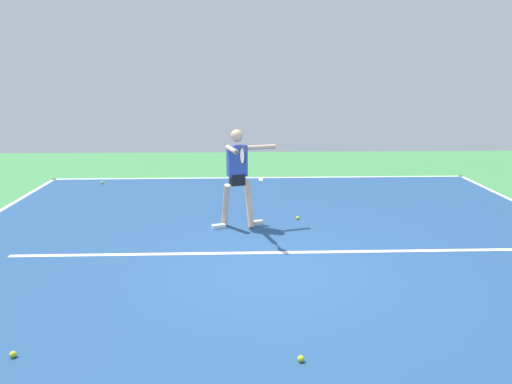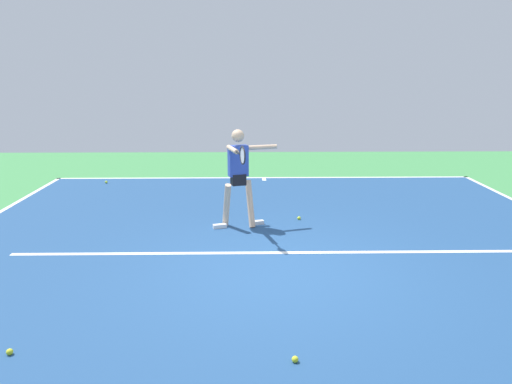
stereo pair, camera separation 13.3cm
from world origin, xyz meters
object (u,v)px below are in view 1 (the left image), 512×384
(tennis_ball_by_baseline, at_px, (301,359))
(tennis_ball_far_corner, at_px, (13,354))
(tennis_player, at_px, (238,172))
(tennis_ball_centre_court, at_px, (102,183))
(tennis_ball_by_sideline, at_px, (298,218))

(tennis_ball_by_baseline, relative_size, tennis_ball_far_corner, 1.00)
(tennis_player, bearing_deg, tennis_ball_centre_court, -62.46)
(tennis_ball_far_corner, height_order, tennis_ball_centre_court, same)
(tennis_ball_by_baseline, height_order, tennis_ball_by_sideline, same)
(tennis_player, distance_m, tennis_ball_far_corner, 4.72)
(tennis_ball_by_baseline, relative_size, tennis_ball_centre_court, 1.00)
(tennis_player, distance_m, tennis_ball_by_sideline, 1.55)
(tennis_ball_far_corner, bearing_deg, tennis_ball_by_sideline, -126.99)
(tennis_ball_far_corner, relative_size, tennis_ball_centre_court, 1.00)
(tennis_ball_by_baseline, bearing_deg, tennis_ball_far_corner, -3.56)
(tennis_ball_centre_court, bearing_deg, tennis_ball_by_sideline, 145.21)
(tennis_ball_by_sideline, distance_m, tennis_ball_centre_court, 5.53)
(tennis_player, xyz_separation_m, tennis_ball_centre_court, (3.41, -3.56, -0.99))
(tennis_ball_by_sideline, distance_m, tennis_ball_far_corner, 5.57)
(tennis_ball_by_baseline, bearing_deg, tennis_ball_centre_court, -62.68)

